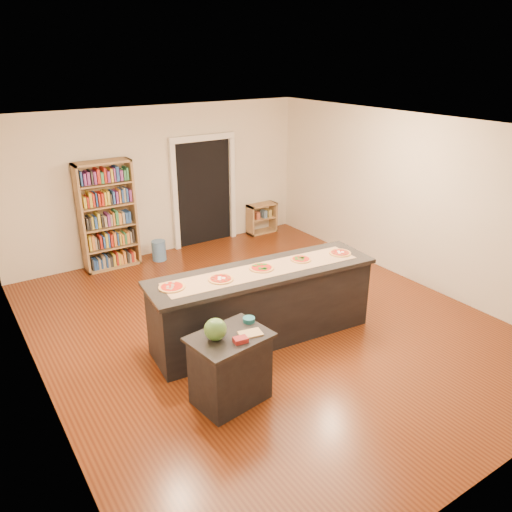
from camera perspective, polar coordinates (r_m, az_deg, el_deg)
room at (r=6.77m, az=0.93°, el=2.60°), size 6.00×7.00×2.80m
doorway at (r=10.12m, az=-6.00°, el=8.00°), size 1.40×0.09×2.21m
kitchen_island at (r=6.78m, az=0.79°, el=-5.53°), size 3.11×0.84×1.02m
side_counter at (r=5.69m, az=-2.96°, el=-12.69°), size 0.85×0.62×0.84m
bookshelf at (r=9.29m, az=-16.60°, el=4.42°), size 0.98×0.35×1.96m
low_shelf at (r=10.89m, az=0.68°, el=4.34°), size 0.65×0.28×0.65m
waste_bin at (r=9.63m, az=-11.03°, el=0.62°), size 0.26×0.26×0.38m
kraft_paper at (r=6.56m, az=0.85°, el=-1.61°), size 2.73×0.74×0.00m
watermelon at (r=5.35m, az=-4.67°, el=-8.36°), size 0.24×0.24×0.24m
cutting_board at (r=5.48m, az=-0.64°, el=-8.85°), size 0.28×0.21×0.02m
package_red at (r=5.34m, az=-1.78°, el=-9.55°), size 0.16×0.13×0.05m
package_teal at (r=5.70m, az=-0.82°, el=-7.29°), size 0.14×0.14×0.05m
pizza_a at (r=6.15m, az=-9.59°, el=-3.51°), size 0.34×0.34×0.02m
pizza_b at (r=6.29m, az=-4.05°, el=-2.63°), size 0.34×0.34×0.02m
pizza_c at (r=6.59m, az=0.64°, el=-1.36°), size 0.31×0.31×0.02m
pizza_d at (r=6.89m, az=5.15°, el=-0.37°), size 0.29×0.29×0.02m
pizza_e at (r=7.18m, az=9.58°, el=0.36°), size 0.32×0.32×0.02m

